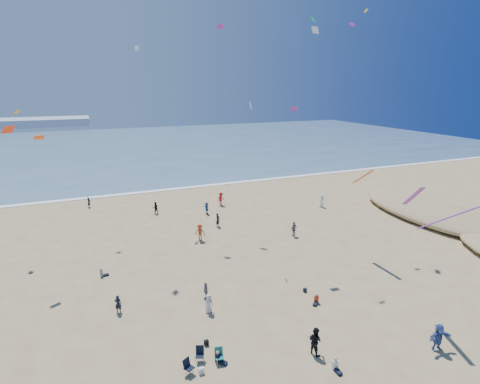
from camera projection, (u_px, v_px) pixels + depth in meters
name	position (u px, v px, depth m)	size (l,w,h in m)	color
ocean	(115.00, 147.00, 105.77)	(220.00, 100.00, 0.06)	#476B84
surf_line	(142.00, 192.00, 61.37)	(220.00, 1.20, 0.08)	white
standing_flyers	(243.00, 248.00, 38.26)	(40.21, 44.57, 1.93)	black
seated_group	(263.00, 332.00, 25.97)	(16.73, 24.47, 0.84)	white
chair_cluster	(203.00, 359.00, 23.27)	(2.76, 1.60, 1.00)	black
white_tote	(201.00, 371.00, 22.77)	(0.35, 0.20, 0.40)	white
black_backpack	(206.00, 343.00, 25.25)	(0.30, 0.22, 0.38)	black
navy_bag	(305.00, 290.00, 31.79)	(0.28, 0.18, 0.34)	black
kites_aloft	(288.00, 114.00, 31.33)	(38.46, 43.70, 25.46)	red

